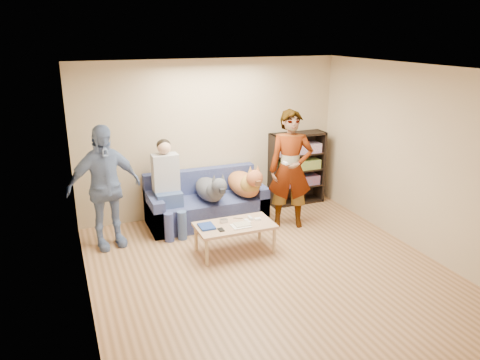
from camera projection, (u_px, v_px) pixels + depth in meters
name	position (u px, v px, depth m)	size (l,w,h in m)	color
ground	(275.00, 277.00, 6.01)	(5.00, 5.00, 0.00)	#8D613B
ceiling	(280.00, 70.00, 5.22)	(5.00, 5.00, 0.00)	white
wall_back	(211.00, 138.00, 7.83)	(4.50, 4.50, 0.00)	tan
wall_front	(428.00, 279.00, 3.41)	(4.50, 4.50, 0.00)	tan
wall_left	(81.00, 206.00, 4.82)	(5.00, 5.00, 0.00)	tan
wall_right	(424.00, 162.00, 6.41)	(5.00, 5.00, 0.00)	tan
blanket	(251.00, 189.00, 7.76)	(0.43, 0.36, 0.15)	#B3B3B8
person_standing_right	(291.00, 169.00, 7.33)	(0.69, 0.45, 1.88)	gray
person_standing_left	(104.00, 187.00, 6.61)	(1.06, 0.44, 1.81)	#728DB7
held_controller	(285.00, 163.00, 7.03)	(0.04, 0.13, 0.03)	silver
notebook_blue	(207.00, 226.00, 6.47)	(0.20, 0.26, 0.03)	navy
papers	(241.00, 226.00, 6.50)	(0.26, 0.20, 0.01)	white
magazine	(242.00, 224.00, 6.53)	(0.22, 0.17, 0.01)	#BCAF96
camera_silver	(224.00, 221.00, 6.63)	(0.11, 0.06, 0.05)	#B4B4B9
controller_a	(250.00, 218.00, 6.76)	(0.04, 0.13, 0.03)	silver
controller_b	(258.00, 219.00, 6.72)	(0.09, 0.06, 0.03)	white
headphone_cup_a	(248.00, 222.00, 6.63)	(0.07, 0.07, 0.02)	white
headphone_cup_b	(246.00, 220.00, 6.70)	(0.07, 0.07, 0.02)	white
pen_orange	(238.00, 228.00, 6.43)	(0.01, 0.01, 0.14)	#BF7E1B
pen_black	(238.00, 218.00, 6.78)	(0.01, 0.01, 0.14)	black
wallet	(221.00, 230.00, 6.38)	(0.07, 0.12, 0.01)	black
sofa	(206.00, 205.00, 7.69)	(1.90, 0.85, 0.82)	#515B93
person_seated	(167.00, 183.00, 7.20)	(0.40, 0.73, 1.47)	#3A4A7F
dog_gray	(211.00, 189.00, 7.39)	(0.39, 1.24, 0.56)	#46474F
dog_tan	(246.00, 183.00, 7.60)	(0.43, 1.17, 0.62)	#B77837
coffee_table	(235.00, 227.00, 6.59)	(1.10, 0.60, 0.42)	tan
bookshelf	(297.00, 167.00, 8.41)	(1.00, 0.34, 1.30)	black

